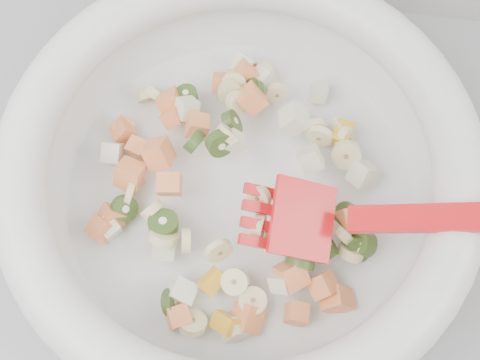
# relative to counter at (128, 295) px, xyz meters

# --- Properties ---
(counter) EXTENTS (2.00, 0.60, 0.90)m
(counter) POSITION_rel_counter_xyz_m (0.00, 0.00, 0.00)
(counter) COLOR gray
(counter) RESTS_ON ground
(mixing_bowl) EXTENTS (0.51, 0.42, 0.16)m
(mixing_bowl) POSITION_rel_counter_xyz_m (0.18, 0.04, 0.51)
(mixing_bowl) COLOR white
(mixing_bowl) RESTS_ON counter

